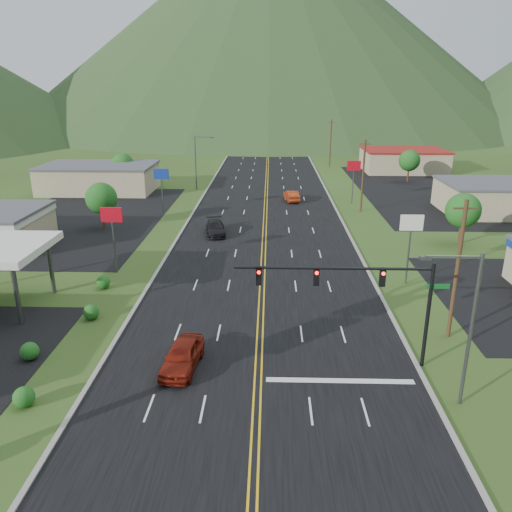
{
  "coord_description": "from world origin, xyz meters",
  "views": [
    {
      "loc": [
        0.64,
        -14.32,
        17.14
      ],
      "look_at": [
        -0.41,
        22.21,
        4.5
      ],
      "focal_mm": 35.0,
      "sensor_mm": 36.0,
      "label": 1
    }
  ],
  "objects_px": {
    "traffic_signal": "(365,288)",
    "streetlight_west": "(197,159)",
    "streetlight_east": "(466,321)",
    "car_dark_mid": "(215,228)",
    "car_red_near": "(182,356)",
    "car_red_far": "(292,196)"
  },
  "relations": [
    {
      "from": "streetlight_west",
      "to": "car_red_near",
      "type": "bearing_deg",
      "value": -83.11
    },
    {
      "from": "streetlight_east",
      "to": "car_dark_mid",
      "type": "distance_m",
      "value": 37.36
    },
    {
      "from": "car_dark_mid",
      "to": "car_red_far",
      "type": "relative_size",
      "value": 1.1
    },
    {
      "from": "traffic_signal",
      "to": "streetlight_west",
      "type": "height_order",
      "value": "streetlight_west"
    },
    {
      "from": "traffic_signal",
      "to": "car_red_far",
      "type": "distance_m",
      "value": 47.62
    },
    {
      "from": "traffic_signal",
      "to": "car_red_far",
      "type": "height_order",
      "value": "traffic_signal"
    },
    {
      "from": "car_red_near",
      "to": "car_red_far",
      "type": "distance_m",
      "value": 48.92
    },
    {
      "from": "car_red_near",
      "to": "car_dark_mid",
      "type": "bearing_deg",
      "value": 98.28
    },
    {
      "from": "streetlight_east",
      "to": "car_dark_mid",
      "type": "relative_size",
      "value": 1.67
    },
    {
      "from": "traffic_signal",
      "to": "car_red_near",
      "type": "distance_m",
      "value": 12.18
    },
    {
      "from": "car_dark_mid",
      "to": "car_red_near",
      "type": "bearing_deg",
      "value": -97.13
    },
    {
      "from": "streetlight_west",
      "to": "car_dark_mid",
      "type": "bearing_deg",
      "value": -77.86
    },
    {
      "from": "streetlight_east",
      "to": "streetlight_west",
      "type": "xyz_separation_m",
      "value": [
        -22.86,
        60.0,
        0.0
      ]
    },
    {
      "from": "streetlight_west",
      "to": "car_dark_mid",
      "type": "height_order",
      "value": "streetlight_west"
    },
    {
      "from": "car_dark_mid",
      "to": "car_red_far",
      "type": "distance_m",
      "value": 20.83
    },
    {
      "from": "traffic_signal",
      "to": "streetlight_west",
      "type": "relative_size",
      "value": 1.46
    },
    {
      "from": "car_red_near",
      "to": "car_red_far",
      "type": "relative_size",
      "value": 1.02
    },
    {
      "from": "car_red_near",
      "to": "streetlight_east",
      "type": "bearing_deg",
      "value": -5.07
    },
    {
      "from": "car_dark_mid",
      "to": "car_red_far",
      "type": "height_order",
      "value": "car_red_far"
    },
    {
      "from": "streetlight_east",
      "to": "streetlight_west",
      "type": "bearing_deg",
      "value": 110.86
    },
    {
      "from": "streetlight_east",
      "to": "car_red_near",
      "type": "xyz_separation_m",
      "value": [
        -15.99,
        3.21,
        -4.33
      ]
    },
    {
      "from": "streetlight_east",
      "to": "traffic_signal",
      "type": "bearing_deg",
      "value": 139.61
    }
  ]
}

